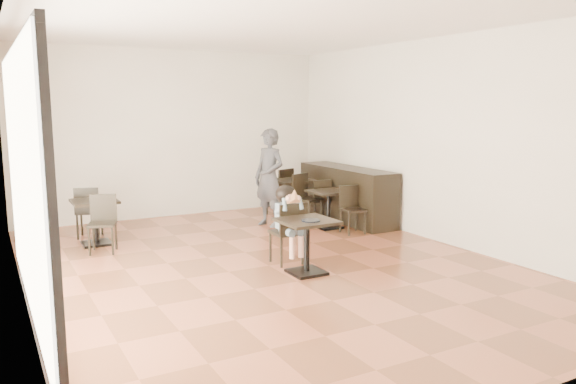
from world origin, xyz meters
TOP-DOWN VIEW (x-y plane):
  - floor at (0.00, 0.00)m, footprint 6.00×8.00m
  - ceiling at (0.00, 0.00)m, footprint 6.00×8.00m
  - wall_back at (0.00, 4.00)m, footprint 6.00×0.01m
  - wall_front at (0.00, -4.00)m, footprint 6.00×0.01m
  - wall_left at (-3.00, 0.00)m, footprint 0.01×8.00m
  - wall_right at (3.00, 0.00)m, footprint 0.01×8.00m
  - storefront_window at (-2.97, -0.50)m, footprint 0.04×4.50m
  - child_table at (0.27, -0.55)m, footprint 0.67×0.67m
  - child_chair at (0.27, 0.00)m, footprint 0.38×0.38m
  - child at (0.27, 0.00)m, footprint 0.38×0.54m
  - plate at (0.27, -0.65)m, footprint 0.24×0.24m
  - pizza_slice at (0.27, -0.19)m, footprint 0.25×0.19m
  - adult_patron at (1.16, 2.27)m, footprint 0.61×0.74m
  - cafe_table_mid at (1.99, 1.59)m, footprint 0.69×0.69m
  - cafe_table_left at (-1.83, 2.34)m, footprint 0.85×0.85m
  - cafe_table_back at (1.81, 2.57)m, footprint 0.92×0.92m
  - chair_mid_a at (2.12, 2.14)m, footprint 0.40×0.40m
  - chair_mid_b at (2.12, 1.04)m, footprint 0.40×0.40m
  - chair_left_a at (-1.83, 2.89)m, footprint 0.49×0.49m
  - chair_left_b at (-1.83, 1.79)m, footprint 0.49×0.49m
  - chair_back_a at (1.81, 3.12)m, footprint 0.53×0.53m
  - chair_back_b at (1.81, 2.02)m, footprint 0.53×0.53m
  - service_counter at (2.65, 2.00)m, footprint 0.60×2.40m

SIDE VIEW (x-z plane):
  - floor at x=0.00m, z-range -0.01..0.01m
  - cafe_table_mid at x=1.99m, z-range 0.00..0.67m
  - cafe_table_left at x=-1.83m, z-range 0.00..0.70m
  - child_table at x=0.27m, z-range 0.00..0.71m
  - cafe_table_back at x=1.81m, z-range 0.00..0.76m
  - chair_mid_a at x=2.12m, z-range 0.00..0.80m
  - chair_mid_b at x=2.12m, z-range 0.00..0.80m
  - chair_left_a at x=-1.83m, z-range 0.00..0.85m
  - chair_left_b at x=-1.83m, z-range 0.00..0.85m
  - child_chair at x=0.27m, z-range 0.00..0.86m
  - chair_back_a at x=1.81m, z-range 0.00..0.92m
  - chair_back_b at x=1.81m, z-range 0.00..0.92m
  - service_counter at x=2.65m, z-range 0.00..1.00m
  - child at x=0.27m, z-range 0.00..1.08m
  - plate at x=0.27m, z-range 0.71..0.73m
  - adult_patron at x=1.16m, z-range 0.00..1.74m
  - pizza_slice at x=0.27m, z-range 0.90..0.96m
  - storefront_window at x=-2.97m, z-range 0.10..2.70m
  - wall_back at x=0.00m, z-range 0.00..3.20m
  - wall_front at x=0.00m, z-range 0.00..3.20m
  - wall_left at x=-3.00m, z-range 0.00..3.20m
  - wall_right at x=3.00m, z-range 0.00..3.20m
  - ceiling at x=0.00m, z-range 3.20..3.21m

